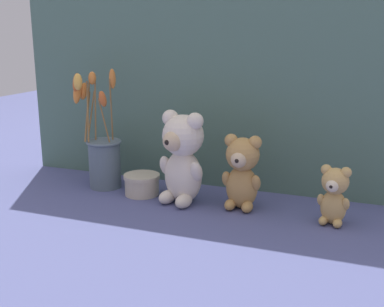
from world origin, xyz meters
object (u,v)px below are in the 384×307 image
(teddy_bear_medium, at_px, (242,171))
(teddy_bear_small, at_px, (334,194))
(flower_vase, at_px, (103,153))
(decorative_tin_tall, at_px, (142,184))
(teddy_bear_large, at_px, (182,156))

(teddy_bear_medium, xyz_separation_m, teddy_bear_small, (0.23, -0.02, -0.03))
(teddy_bear_medium, distance_m, teddy_bear_small, 0.23)
(teddy_bear_small, relative_size, flower_vase, 0.41)
(teddy_bear_small, bearing_deg, flower_vase, 175.35)
(teddy_bear_small, bearing_deg, decorative_tin_tall, 176.58)
(teddy_bear_medium, xyz_separation_m, decorative_tin_tall, (-0.29, 0.01, -0.07))
(flower_vase, xyz_separation_m, decorative_tin_tall, (0.14, -0.02, -0.07))
(flower_vase, bearing_deg, decorative_tin_tall, -9.31)
(teddy_bear_medium, distance_m, flower_vase, 0.43)
(flower_vase, bearing_deg, teddy_bear_small, -4.65)
(teddy_bear_medium, xyz_separation_m, flower_vase, (-0.43, 0.03, -0.00))
(teddy_bear_large, height_order, teddy_bear_medium, teddy_bear_large)
(teddy_bear_medium, height_order, teddy_bear_small, teddy_bear_medium)
(teddy_bear_large, distance_m, teddy_bear_small, 0.39)
(teddy_bear_small, relative_size, decorative_tin_tall, 1.42)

